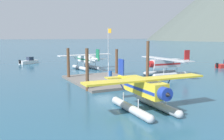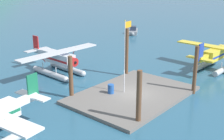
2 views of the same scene
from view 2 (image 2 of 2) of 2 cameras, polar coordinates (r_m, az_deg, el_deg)
The scene contains 11 objects.
ground_plane at distance 28.63m, azimuth 3.86°, elevation -4.96°, with size 1200.00×1200.00×0.00m, color #285670.
dock_platform at distance 28.57m, azimuth 3.87°, elevation -4.69°, with size 11.55×8.14×0.30m, color #66605B.
piling_near_left at distance 22.82m, azimuth 5.11°, elevation -5.27°, with size 0.40×0.40×4.35m, color brown.
piling_near_right at distance 29.47m, azimuth 15.44°, elevation -0.06°, with size 0.36×0.36×4.69m, color brown.
piling_far_left at distance 27.69m, azimuth -7.78°, elevation -1.41°, with size 0.41×0.41×4.05m, color brown.
piling_far_right at distance 33.25m, azimuth 2.81°, elevation 3.29°, with size 0.37×0.37×5.41m, color brown.
flagpole at distance 27.53m, azimuth 2.55°, elevation 4.00°, with size 0.95×0.10×6.84m.
fuel_drum at distance 28.31m, azimuth -0.22°, elevation -3.58°, with size 0.62×0.62×0.88m.
seaplane_silver_bow_centre at distance 34.80m, azimuth -10.14°, elevation 1.77°, with size 10.44×7.98×3.84m.
seaplane_yellow_stbd_aft at distance 38.08m, azimuth 19.12°, elevation 2.46°, with size 7.98×10.45×3.84m.
boat_grey_open_east at distance 57.33m, azimuth 4.03°, elevation 7.32°, with size 4.34×3.55×1.50m.
Camera 2 is at (-21.27, -15.54, 11.22)m, focal length 48.41 mm.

